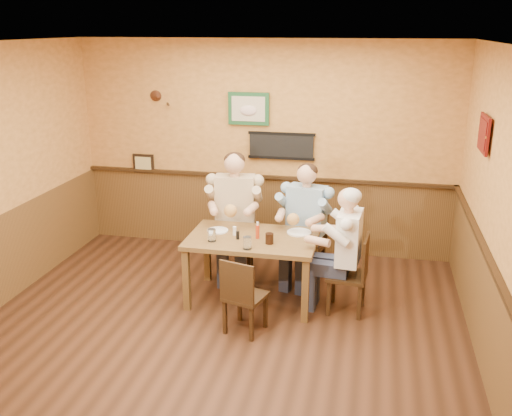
{
  "coord_description": "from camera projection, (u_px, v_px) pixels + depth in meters",
  "views": [
    {
      "loc": [
        1.43,
        -4.77,
        2.96
      ],
      "look_at": [
        0.24,
        0.87,
        1.1
      ],
      "focal_mm": 40.0,
      "sensor_mm": 36.0,
      "label": 1
    }
  ],
  "objects": [
    {
      "name": "dining_table",
      "position": [
        252.0,
        245.0,
        6.24
      ],
      "size": [
        1.4,
        0.9,
        0.75
      ],
      "color": "brown",
      "rests_on": "ground"
    },
    {
      "name": "room",
      "position": [
        229.0,
        169.0,
        5.24
      ],
      "size": [
        5.02,
        5.03,
        2.81
      ],
      "color": "#311B0E",
      "rests_on": "ground"
    },
    {
      "name": "cola_tumbler",
      "position": [
        269.0,
        239.0,
        6.01
      ],
      "size": [
        0.1,
        0.1,
        0.11
      ],
      "primitive_type": "cylinder",
      "rotation": [
        0.0,
        0.0,
        0.21
      ],
      "color": "black",
      "rests_on": "dining_table"
    },
    {
      "name": "pepper_shaker",
      "position": [
        238.0,
        235.0,
        6.14
      ],
      "size": [
        0.05,
        0.05,
        0.09
      ],
      "primitive_type": "cylinder",
      "rotation": [
        0.0,
        0.0,
        -0.34
      ],
      "color": "black",
      "rests_on": "dining_table"
    },
    {
      "name": "water_glass_left",
      "position": [
        212.0,
        235.0,
        6.07
      ],
      "size": [
        0.12,
        0.12,
        0.13
      ],
      "primitive_type": "cylinder",
      "rotation": [
        0.0,
        0.0,
        -0.39
      ],
      "color": "white",
      "rests_on": "dining_table"
    },
    {
      "name": "plate_far_left",
      "position": [
        218.0,
        230.0,
        6.39
      ],
      "size": [
        0.25,
        0.25,
        0.02
      ],
      "primitive_type": "cylinder",
      "rotation": [
        0.0,
        0.0,
        0.04
      ],
      "color": "white",
      "rests_on": "dining_table"
    },
    {
      "name": "water_glass_mid",
      "position": [
        247.0,
        243.0,
        5.86
      ],
      "size": [
        0.1,
        0.1,
        0.13
      ],
      "primitive_type": "cylinder",
      "rotation": [
        0.0,
        0.0,
        -0.16
      ],
      "color": "white",
      "rests_on": "dining_table"
    },
    {
      "name": "chair_near_side",
      "position": [
        245.0,
        294.0,
        5.66
      ],
      "size": [
        0.46,
        0.46,
        0.8
      ],
      "primitive_type": null,
      "rotation": [
        0.0,
        0.0,
        2.86
      ],
      "color": "#352210",
      "rests_on": "ground"
    },
    {
      "name": "plate_far_right",
      "position": [
        299.0,
        232.0,
        6.32
      ],
      "size": [
        0.3,
        0.3,
        0.02
      ],
      "primitive_type": "cylinder",
      "rotation": [
        0.0,
        0.0,
        0.1
      ],
      "color": "white",
      "rests_on": "dining_table"
    },
    {
      "name": "salt_shaker",
      "position": [
        235.0,
        231.0,
        6.25
      ],
      "size": [
        0.04,
        0.04,
        0.1
      ],
      "primitive_type": "cylinder",
      "rotation": [
        0.0,
        0.0,
        0.09
      ],
      "color": "white",
      "rests_on": "dining_table"
    },
    {
      "name": "chair_back_left",
      "position": [
        236.0,
        236.0,
        6.99
      ],
      "size": [
        0.5,
        0.5,
        0.96
      ],
      "primitive_type": null,
      "rotation": [
        0.0,
        0.0,
        0.13
      ],
      "color": "#352210",
      "rests_on": "ground"
    },
    {
      "name": "diner_blue_polo",
      "position": [
        306.0,
        229.0,
        6.75
      ],
      "size": [
        0.72,
        0.72,
        1.3
      ],
      "primitive_type": null,
      "rotation": [
        0.0,
        0.0,
        -0.22
      ],
      "color": "#84A8C7",
      "rests_on": "ground"
    },
    {
      "name": "hot_sauce_bottle",
      "position": [
        258.0,
        231.0,
        6.15
      ],
      "size": [
        0.05,
        0.05,
        0.17
      ],
      "primitive_type": "cylinder",
      "rotation": [
        0.0,
        0.0,
        0.37
      ],
      "color": "#B03112",
      "rests_on": "dining_table"
    },
    {
      "name": "chair_back_right",
      "position": [
        306.0,
        244.0,
        6.81
      ],
      "size": [
        0.5,
        0.5,
        0.91
      ],
      "primitive_type": null,
      "rotation": [
        0.0,
        0.0,
        -0.22
      ],
      "color": "#352210",
      "rests_on": "ground"
    },
    {
      "name": "diner_tan_shirt",
      "position": [
        235.0,
        220.0,
        6.93
      ],
      "size": [
        0.71,
        0.71,
        1.38
      ],
      "primitive_type": null,
      "rotation": [
        0.0,
        0.0,
        0.13
      ],
      "color": "beige",
      "rests_on": "ground"
    },
    {
      "name": "chair_right_end",
      "position": [
        347.0,
        274.0,
        6.05
      ],
      "size": [
        0.43,
        0.43,
        0.87
      ],
      "primitive_type": null,
      "rotation": [
        0.0,
        0.0,
        -1.66
      ],
      "color": "#352210",
      "rests_on": "ground"
    },
    {
      "name": "diner_white_elder",
      "position": [
        348.0,
        258.0,
        5.99
      ],
      "size": [
        0.62,
        0.62,
        1.24
      ],
      "primitive_type": null,
      "rotation": [
        0.0,
        0.0,
        -1.66
      ],
      "color": "white",
      "rests_on": "ground"
    }
  ]
}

